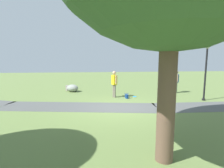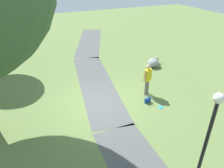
% 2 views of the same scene
% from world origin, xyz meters
% --- Properties ---
extents(ground_plane, '(48.00, 48.00, 0.00)m').
position_xyz_m(ground_plane, '(0.00, 0.00, 0.00)').
color(ground_plane, olive).
extents(footpath_segment_mid, '(8.19, 3.08, 0.01)m').
position_xyz_m(footpath_segment_mid, '(1.95, -0.57, 0.00)').
color(footpath_segment_mid, '#4E504F').
rests_on(footpath_segment_mid, ground).
extents(footpath_segment_far, '(8.12, 4.67, 0.01)m').
position_xyz_m(footpath_segment_far, '(9.62, -2.67, 0.00)').
color(footpath_segment_far, '#4E504F').
rests_on(footpath_segment_far, ground).
extents(lamp_post, '(0.28, 0.28, 3.29)m').
position_xyz_m(lamp_post, '(-5.33, -1.23, 2.05)').
color(lamp_post, black).
rests_on(lamp_post, ground).
extents(lawn_boulder, '(1.20, 1.19, 0.54)m').
position_xyz_m(lawn_boulder, '(2.71, -4.89, 0.27)').
color(lawn_boulder, gray).
rests_on(lawn_boulder, ground).
extents(woman_with_handbag, '(0.36, 0.48, 1.67)m').
position_xyz_m(woman_with_handbag, '(-0.16, -2.63, 0.97)').
color(woman_with_handbag, slate).
rests_on(woman_with_handbag, ground).
extents(handbag_on_grass, '(0.31, 0.33, 0.31)m').
position_xyz_m(handbag_on_grass, '(-0.89, -2.26, 0.14)').
color(handbag_on_grass, navy).
rests_on(handbag_on_grass, ground).
extents(backpack_by_boulder, '(0.34, 0.34, 0.40)m').
position_xyz_m(backpack_by_boulder, '(3.13, -5.41, 0.19)').
color(backpack_by_boulder, gray).
rests_on(backpack_by_boulder, ground).
extents(frisbee_on_grass, '(0.24, 0.24, 0.02)m').
position_xyz_m(frisbee_on_grass, '(-1.50, -2.63, 0.01)').
color(frisbee_on_grass, '#2594E6').
rests_on(frisbee_on_grass, ground).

